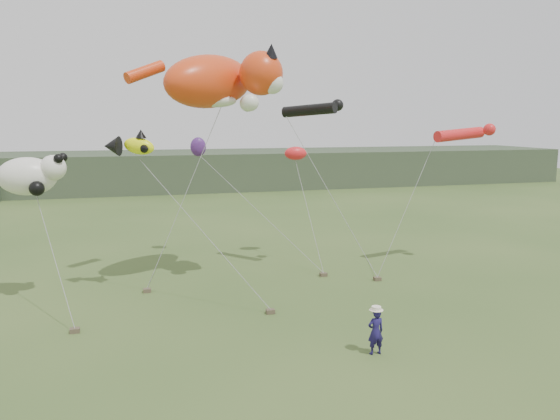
{
  "coord_description": "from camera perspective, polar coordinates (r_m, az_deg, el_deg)",
  "views": [
    {
      "loc": [
        -5.49,
        -16.76,
        7.45
      ],
      "look_at": [
        -0.13,
        3.0,
        4.09
      ],
      "focal_mm": 35.0,
      "sensor_mm": 36.0,
      "label": 1
    }
  ],
  "objects": [
    {
      "name": "festival_attendant",
      "position": [
        18.2,
        9.96,
        -12.41
      ],
      "size": [
        0.57,
        0.39,
        1.52
      ],
      "primitive_type": "imported",
      "rotation": [
        0.0,
        0.0,
        3.2
      ],
      "color": "#1A144B",
      "rests_on": "ground"
    },
    {
      "name": "tube_kites",
      "position": [
        27.82,
        12.32,
        8.89
      ],
      "size": [
        10.46,
        3.04,
        2.08
      ],
      "color": "black",
      "rests_on": "ground"
    },
    {
      "name": "misc_kites",
      "position": [
        29.52,
        -2.84,
        6.23
      ],
      "size": [
        6.06,
        2.2,
        1.21
      ],
      "color": "red",
      "rests_on": "ground"
    },
    {
      "name": "headland",
      "position": [
        61.75,
        -12.94,
        3.95
      ],
      "size": [
        90.0,
        13.0,
        4.0
      ],
      "color": "#2D3D28",
      "rests_on": "ground"
    },
    {
      "name": "cat_kite",
      "position": [
        24.61,
        -6.21,
        13.29
      ],
      "size": [
        6.73,
        5.06,
        2.93
      ],
      "color": "red",
      "rests_on": "ground"
    },
    {
      "name": "sandbag_anchors",
      "position": [
        23.68,
        -3.35,
        -8.83
      ],
      "size": [
        13.49,
        4.67,
        0.17
      ],
      "color": "brown",
      "rests_on": "ground"
    },
    {
      "name": "ground",
      "position": [
        19.15,
        2.8,
        -13.6
      ],
      "size": [
        120.0,
        120.0,
        0.0
      ],
      "primitive_type": "plane",
      "color": "#385123",
      "rests_on": "ground"
    },
    {
      "name": "fish_kite",
      "position": [
        23.59,
        -15.49,
        6.52
      ],
      "size": [
        2.28,
        1.49,
        1.13
      ],
      "color": "#F4FF0D",
      "rests_on": "ground"
    },
    {
      "name": "panda_kite",
      "position": [
        24.05,
        -24.53,
        3.32
      ],
      "size": [
        2.7,
        1.74,
        1.68
      ],
      "color": "white",
      "rests_on": "ground"
    }
  ]
}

